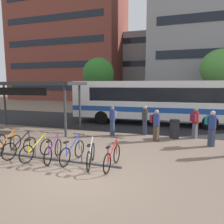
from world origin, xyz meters
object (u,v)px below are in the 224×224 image
parked_bicycle_silver_6 (91,155)px  commuter_teal_pack_6 (145,118)px  parked_bicycle_black_2 (20,147)px  parked_bicycle_blue_5 (73,152)px  commuter_grey_pack_4 (113,119)px  street_tree_1 (221,68)px  parked_bicycle_purple_4 (53,151)px  commuter_maroon_pack_0 (195,121)px  parked_bicycle_orange_1 (7,145)px  commuter_maroon_pack_3 (156,123)px  parked_bicycle_yellow_3 (37,150)px  city_bus (153,100)px  street_tree_0 (98,74)px  commuter_teal_pack_1 (212,126)px  transit_shelter (30,85)px  trash_bin (174,129)px  parked_bicycle_red_7 (112,157)px

parked_bicycle_silver_6 → commuter_teal_pack_6: bearing=-26.7°
parked_bicycle_black_2 → parked_bicycle_blue_5: (2.37, 0.12, 0.00)m
commuter_grey_pack_4 → street_tree_1: size_ratio=0.25×
parked_bicycle_purple_4 → street_tree_1: bearing=-37.3°
commuter_maroon_pack_0 → parked_bicycle_orange_1: bearing=155.1°
parked_bicycle_purple_4 → commuter_grey_pack_4: (0.98, 4.55, 0.60)m
commuter_maroon_pack_3 → commuter_teal_pack_6: commuter_teal_pack_6 is taller
parked_bicycle_yellow_3 → city_bus: bearing=-12.8°
parked_bicycle_purple_4 → parked_bicycle_silver_6: (1.60, -0.03, 0.00)m
parked_bicycle_yellow_3 → street_tree_0: 16.88m
parked_bicycle_silver_6 → city_bus: bearing=-22.1°
commuter_teal_pack_1 → transit_shelter: bearing=-128.0°
street_tree_1 → commuter_maroon_pack_0: bearing=-104.5°
parked_bicycle_black_2 → street_tree_0: street_tree_0 is taller
parked_bicycle_silver_6 → commuter_teal_pack_1: 6.06m
parked_bicycle_black_2 → trash_bin: bearing=-41.4°
parked_bicycle_blue_5 → commuter_teal_pack_1: size_ratio=1.00×
commuter_maroon_pack_3 → parked_bicycle_black_2: bearing=-107.8°
parked_bicycle_orange_1 → commuter_grey_pack_4: bearing=-37.9°
city_bus → parked_bicycle_orange_1: (-5.10, -8.83, -1.39)m
parked_bicycle_yellow_3 → street_tree_0: size_ratio=0.28×
parked_bicycle_red_7 → transit_shelter: bearing=60.1°
parked_bicycle_silver_6 → commuter_teal_pack_6: 5.49m
parked_bicycle_yellow_3 → parked_bicycle_silver_6: 2.31m
commuter_grey_pack_4 → parked_bicycle_purple_4: bearing=-11.0°
parked_bicycle_blue_5 → commuter_grey_pack_4: (0.19, 4.45, 0.60)m
parked_bicycle_orange_1 → parked_bicycle_silver_6: same height
commuter_teal_pack_6 → street_tree_1: 14.59m
city_bus → commuter_teal_pack_1: city_bus is taller
transit_shelter → parked_bicycle_black_2: bearing=-60.7°
commuter_teal_pack_6 → trash_bin: (1.69, -0.27, -0.47)m
city_bus → parked_bicycle_silver_6: city_bus is taller
transit_shelter → street_tree_1: bearing=41.9°
city_bus → parked_bicycle_blue_5: 9.12m
street_tree_0 → street_tree_1: (13.16, 2.09, 0.54)m
parked_bicycle_yellow_3 → transit_shelter: size_ratio=0.25×
parked_bicycle_purple_4 → city_bus: bearing=-28.6°
parked_bicycle_purple_4 → commuter_teal_pack_6: bearing=-38.7°
commuter_teal_pack_6 → trash_bin: 1.78m
commuter_maroon_pack_3 → parked_bicycle_yellow_3: bearing=-102.1°
city_bus → commuter_grey_pack_4: size_ratio=7.13×
city_bus → street_tree_1: 11.35m
transit_shelter → street_tree_1: size_ratio=1.02×
parked_bicycle_black_2 → street_tree_1: 21.28m
city_bus → parked_bicycle_black_2: (-4.34, -8.92, -1.39)m
parked_bicycle_silver_6 → street_tree_0: 17.49m
city_bus → parked_bicycle_purple_4: size_ratio=7.14×
parked_bicycle_black_2 → commuter_maroon_pack_3: size_ratio=1.03×
parked_bicycle_black_2 → commuter_maroon_pack_3: bearing=-42.5°
parked_bicycle_orange_1 → parked_bicycle_silver_6: (3.94, -0.09, 0.00)m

